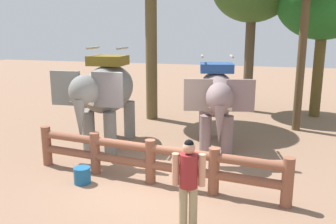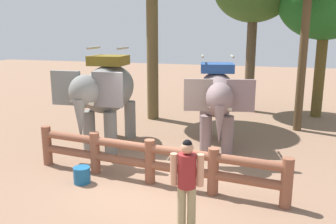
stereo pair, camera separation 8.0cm
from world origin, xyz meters
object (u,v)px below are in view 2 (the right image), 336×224
at_px(tourist_woman_in_black, 187,178).
at_px(feed_bucket, 82,175).
at_px(log_fence, 150,158).
at_px(elephant_near_left, 107,92).
at_px(elephant_center, 217,97).

distance_m(tourist_woman_in_black, feed_bucket, 3.16).
distance_m(log_fence, tourist_woman_in_black, 2.15).
bearing_deg(elephant_near_left, elephant_center, 14.52).
bearing_deg(tourist_woman_in_black, elephant_near_left, 132.08).
relative_size(elephant_center, feed_bucket, 8.51).
height_order(elephant_near_left, feed_bucket, elephant_near_left).
xyz_separation_m(elephant_near_left, tourist_woman_in_black, (3.49, -3.86, -0.74)).
xyz_separation_m(tourist_woman_in_black, feed_bucket, (-2.83, 1.18, -0.77)).
bearing_deg(feed_bucket, elephant_center, 54.22).
bearing_deg(tourist_woman_in_black, log_fence, 128.19).
relative_size(elephant_near_left, elephant_center, 1.06).
bearing_deg(feed_bucket, log_fence, 17.76).
xyz_separation_m(log_fence, tourist_woman_in_black, (1.31, -1.66, 0.36)).
distance_m(elephant_center, feed_bucket, 4.54).
bearing_deg(log_fence, feed_bucket, -162.24).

